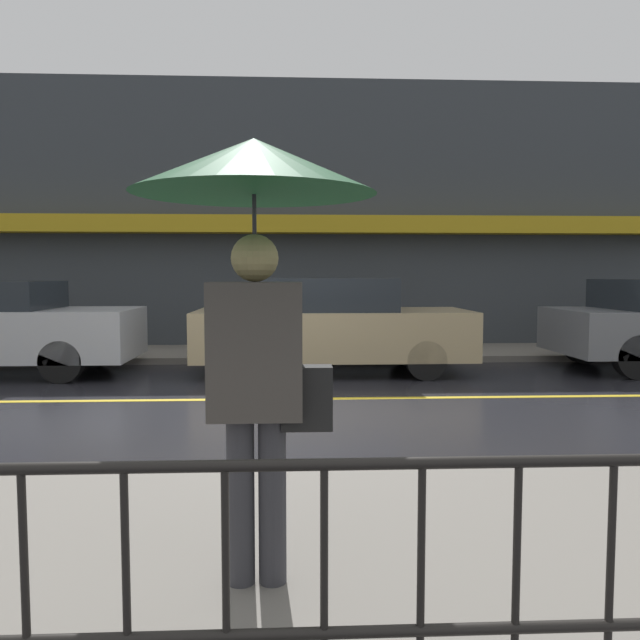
# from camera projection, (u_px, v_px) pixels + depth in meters

# --- Properties ---
(ground_plane) EXTENTS (80.00, 80.00, 0.00)m
(ground_plane) POSITION_uv_depth(u_px,v_px,m) (264.00, 399.00, 7.90)
(ground_plane) COLOR black
(sidewalk_near) EXTENTS (28.00, 3.17, 0.11)m
(sidewalk_near) POSITION_uv_depth(u_px,v_px,m) (226.00, 574.00, 3.18)
(sidewalk_near) COLOR slate
(sidewalk_near) RESTS_ON ground_plane
(sidewalk_far) EXTENTS (28.00, 2.09, 0.11)m
(sidewalk_far) POSITION_uv_depth(u_px,v_px,m) (273.00, 353.00, 12.09)
(sidewalk_far) COLOR slate
(sidewalk_far) RESTS_ON ground_plane
(lane_marking) EXTENTS (25.20, 0.12, 0.01)m
(lane_marking) POSITION_uv_depth(u_px,v_px,m) (264.00, 399.00, 7.90)
(lane_marking) COLOR gold
(lane_marking) RESTS_ON ground_plane
(building_storefront) EXTENTS (28.00, 0.85, 5.61)m
(building_storefront) POSITION_uv_depth(u_px,v_px,m) (274.00, 217.00, 13.05)
(building_storefront) COLOR #383D42
(building_storefront) RESTS_ON ground_plane
(railing_foreground) EXTENTS (12.00, 0.04, 0.94)m
(railing_foreground) POSITION_uv_depth(u_px,v_px,m) (176.00, 582.00, 1.80)
(railing_foreground) COLOR black
(railing_foreground) RESTS_ON sidewalk_near
(pedestrian) EXTENTS (1.12, 1.12, 2.09)m
(pedestrian) POSITION_uv_depth(u_px,v_px,m) (255.00, 226.00, 2.86)
(pedestrian) COLOR #333338
(pedestrian) RESTS_ON sidewalk_near
(car_tan) EXTENTS (4.36, 1.77, 1.53)m
(car_tan) POSITION_uv_depth(u_px,v_px,m) (330.00, 325.00, 10.01)
(car_tan) COLOR tan
(car_tan) RESTS_ON ground_plane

